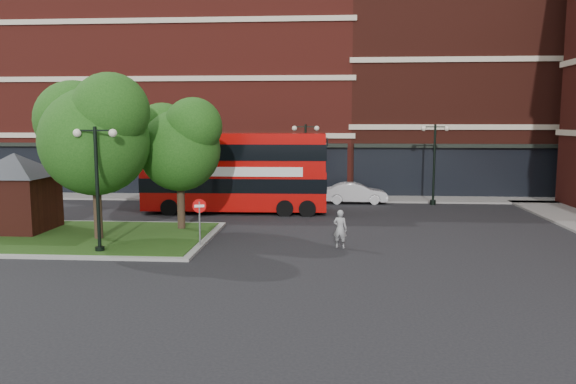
# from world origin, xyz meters

# --- Properties ---
(ground) EXTENTS (120.00, 120.00, 0.00)m
(ground) POSITION_xyz_m (0.00, 0.00, 0.00)
(ground) COLOR black
(ground) RESTS_ON ground
(pavement_far) EXTENTS (44.00, 3.00, 0.12)m
(pavement_far) POSITION_xyz_m (0.00, 16.50, 0.06)
(pavement_far) COLOR slate
(pavement_far) RESTS_ON ground
(terrace_far_left) EXTENTS (26.00, 12.00, 14.00)m
(terrace_far_left) POSITION_xyz_m (-8.00, 24.00, 7.00)
(terrace_far_left) COLOR maroon
(terrace_far_left) RESTS_ON ground
(terrace_far_right) EXTENTS (18.00, 12.00, 16.00)m
(terrace_far_right) POSITION_xyz_m (14.00, 24.00, 8.00)
(terrace_far_right) COLOR #471911
(terrace_far_right) RESTS_ON ground
(traffic_island) EXTENTS (12.60, 7.60, 0.15)m
(traffic_island) POSITION_xyz_m (-8.00, 3.00, 0.07)
(traffic_island) COLOR gray
(traffic_island) RESTS_ON ground
(kiosk) EXTENTS (6.51, 6.51, 3.60)m
(kiosk) POSITION_xyz_m (-11.00, 4.00, 2.32)
(kiosk) COLOR #471911
(kiosk) RESTS_ON traffic_island
(tree_island_west) EXTENTS (5.40, 4.71, 7.21)m
(tree_island_west) POSITION_xyz_m (-6.60, 2.58, 4.79)
(tree_island_west) COLOR #2D2116
(tree_island_west) RESTS_ON ground
(tree_island_east) EXTENTS (4.46, 3.90, 6.29)m
(tree_island_east) POSITION_xyz_m (-3.58, 5.06, 4.24)
(tree_island_east) COLOR #2D2116
(tree_island_east) RESTS_ON ground
(lamp_island) EXTENTS (1.72, 0.36, 5.00)m
(lamp_island) POSITION_xyz_m (-5.50, 0.20, 2.83)
(lamp_island) COLOR black
(lamp_island) RESTS_ON ground
(lamp_far_left) EXTENTS (1.72, 0.36, 5.00)m
(lamp_far_left) POSITION_xyz_m (2.00, 14.50, 2.83)
(lamp_far_left) COLOR black
(lamp_far_left) RESTS_ON ground
(lamp_far_right) EXTENTS (1.72, 0.36, 5.00)m
(lamp_far_right) POSITION_xyz_m (10.00, 14.50, 2.83)
(lamp_far_right) COLOR black
(lamp_far_right) RESTS_ON ground
(bus) EXTENTS (10.42, 2.60, 3.96)m
(bus) POSITION_xyz_m (-1.85, 10.65, 2.60)
(bus) COLOR #AA0906
(bus) RESTS_ON ground
(woman) EXTENTS (0.67, 0.53, 1.59)m
(woman) POSITION_xyz_m (3.95, 2.00, 0.80)
(woman) COLOR gray
(woman) RESTS_ON ground
(car_silver) EXTENTS (3.96, 1.80, 1.32)m
(car_silver) POSITION_xyz_m (-2.14, 16.00, 0.66)
(car_silver) COLOR #B3B5BB
(car_silver) RESTS_ON ground
(car_white) EXTENTS (4.02, 1.46, 1.32)m
(car_white) POSITION_xyz_m (5.18, 14.77, 0.66)
(car_white) COLOR silver
(car_white) RESTS_ON ground
(no_entry_sign) EXTENTS (0.56, 0.18, 2.05)m
(no_entry_sign) POSITION_xyz_m (-1.80, 1.50, 1.46)
(no_entry_sign) COLOR slate
(no_entry_sign) RESTS_ON ground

